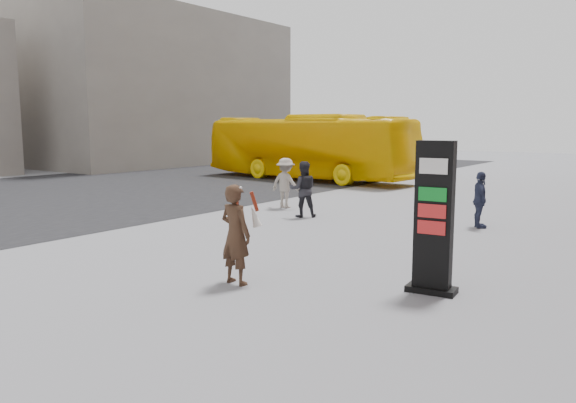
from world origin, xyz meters
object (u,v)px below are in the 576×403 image
Objects in this scene: info_pylon at (434,218)px; pedestrian_a at (303,189)px; pedestrian_b at (286,183)px; woman at (236,233)px; pedestrian_c at (480,200)px; bus at (308,147)px.

pedestrian_a is (-5.87, 4.86, -0.40)m from info_pylon.
pedestrian_b is (-1.47, 1.13, -0.01)m from pedestrian_a.
pedestrian_b is at bearing -77.34° from pedestrian_a.
woman is at bearing -159.43° from info_pylon.
woman is (-2.86, -1.47, -0.34)m from info_pylon.
pedestrian_a is 1.10× the size of pedestrian_c.
bus is at bearing -96.10° from pedestrian_a.
pedestrian_c is at bearing -121.54° from bus.
pedestrian_c is (10.85, -8.00, -0.83)m from bus.
pedestrian_a reaches higher than pedestrian_b.
info_pylon is 0.22× the size of bus.
pedestrian_a is at bearing 141.67° from pedestrian_b.
pedestrian_b is at bearing 134.11° from info_pylon.
bus is 13.51m from pedestrian_c.
info_pylon is 9.49m from pedestrian_b.
bus is (-12.03, 14.14, 0.35)m from info_pylon.
woman is 18.13m from bus.
pedestrian_b is 1.09× the size of pedestrian_c.
bus reaches higher than pedestrian_a.
info_pylon is 3.23m from woman.
woman is 1.16× the size of pedestrian_c.
woman reaches higher than pedestrian_b.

